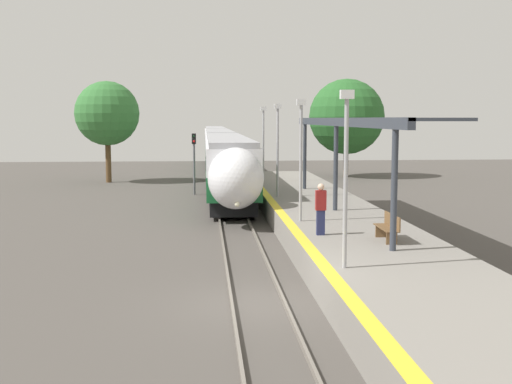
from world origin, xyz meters
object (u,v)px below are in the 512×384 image
platform_bench (389,227)px  lamppost_far (278,143)px  lamppost_farthest (263,138)px  train (219,148)px  railway_signal (194,157)px  lamppost_mid (301,151)px  person_waiting (321,208)px  lamppost_near (346,166)px

platform_bench → lamppost_far: size_ratio=0.36×
platform_bench → lamppost_farthest: size_ratio=0.36×
train → platform_bench: bearing=-83.6°
railway_signal → lamppost_mid: lamppost_mid is taller
train → platform_bench: 42.12m
person_waiting → lamppost_near: size_ratio=0.38×
platform_bench → lamppost_far: lamppost_far is taller
lamppost_near → lamppost_farthest: (0.00, 24.21, 0.00)m
train → lamppost_near: size_ratio=14.42×
lamppost_mid → train: bearing=93.6°
person_waiting → lamppost_farthest: (-0.25, 19.24, 1.84)m
person_waiting → railway_signal: bearing=102.6°
platform_bench → lamppost_mid: lamppost_mid is taller
person_waiting → lamppost_mid: 3.61m
train → lamppost_farthest: 21.56m
lamppost_farthest → railway_signal: bearing=157.7°
lamppost_far → lamppost_farthest: size_ratio=1.00×
lamppost_far → lamppost_farthest: (0.00, 8.07, 0.00)m
lamppost_near → person_waiting: bearing=87.2°
railway_signal → lamppost_farthest: lamppost_farthest is taller
lamppost_near → train: bearing=93.0°
train → railway_signal: (-2.12, -19.54, 0.26)m
lamppost_mid → lamppost_far: same height
platform_bench → lamppost_near: lamppost_near is taller
person_waiting → lamppost_far: 11.32m
railway_signal → person_waiting: bearing=-77.4°
train → railway_signal: railway_signal is taller
lamppost_mid → railway_signal: bearing=104.0°
train → railway_signal: size_ratio=16.93×
person_waiting → lamppost_mid: lamppost_mid is taller
platform_bench → railway_signal: size_ratio=0.42×
person_waiting → lamppost_near: 5.31m
lamppost_near → railway_signal: bearing=99.8°
person_waiting → train: bearing=93.7°
train → lamppost_far: 29.58m
lamppost_mid → lamppost_far: bearing=90.0°
person_waiting → lamppost_near: (-0.25, -4.97, 1.84)m
person_waiting → lamppost_far: (-0.25, 11.17, 1.84)m
lamppost_farthest → lamppost_near: bearing=-90.0°
platform_bench → person_waiting: person_waiting is taller
train → person_waiting: train is taller
train → platform_bench: train is taller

